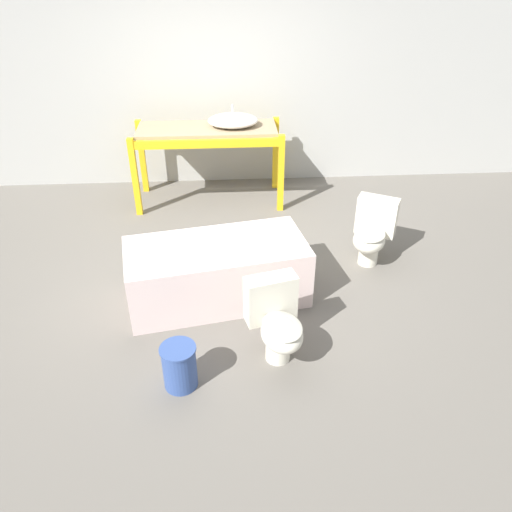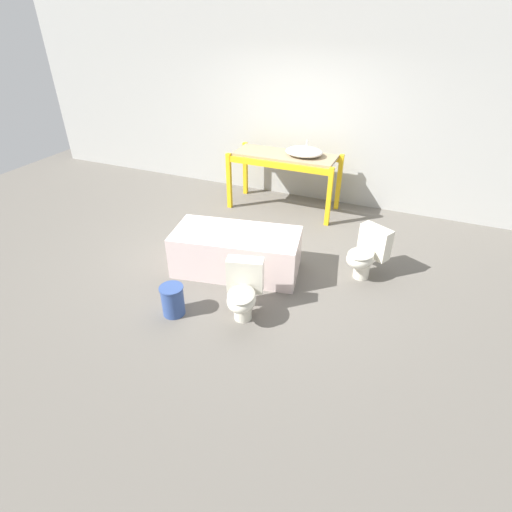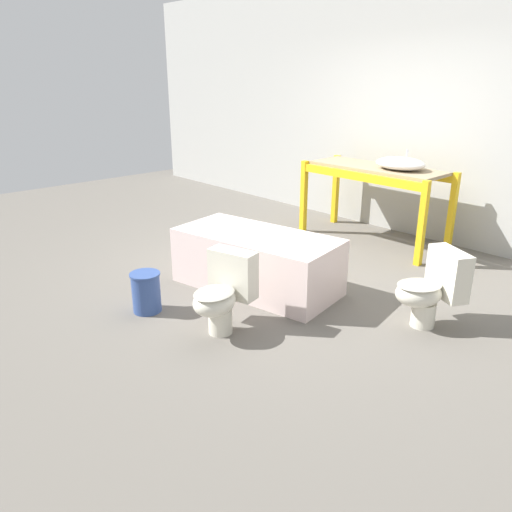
{
  "view_description": "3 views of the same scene",
  "coord_description": "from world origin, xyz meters",
  "px_view_note": "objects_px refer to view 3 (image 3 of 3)",
  "views": [
    {
      "loc": [
        0.11,
        -4.25,
        2.81
      ],
      "look_at": [
        0.33,
        -0.88,
        0.65
      ],
      "focal_mm": 35.0,
      "sensor_mm": 36.0,
      "label": 1
    },
    {
      "loc": [
        1.93,
        -4.44,
        2.93
      ],
      "look_at": [
        0.45,
        -0.96,
        0.57
      ],
      "focal_mm": 28.0,
      "sensor_mm": 36.0,
      "label": 2
    },
    {
      "loc": [
        3.31,
        -3.61,
        1.98
      ],
      "look_at": [
        0.43,
        -0.94,
        0.54
      ],
      "focal_mm": 35.0,
      "sensor_mm": 36.0,
      "label": 3
    }
  ],
  "objects_px": {
    "toilet_near": "(431,288)",
    "bucket_white": "(146,291)",
    "toilet_far": "(223,292)",
    "sink_basin": "(400,163)",
    "bathtub_main": "(257,257)"
  },
  "relations": [
    {
      "from": "toilet_far",
      "to": "bathtub_main",
      "type": "bearing_deg",
      "value": 105.36
    },
    {
      "from": "sink_basin",
      "to": "bathtub_main",
      "type": "distance_m",
      "value": 2.18
    },
    {
      "from": "toilet_near",
      "to": "bucket_white",
      "type": "xyz_separation_m",
      "value": [
        -1.82,
        -1.58,
        -0.15
      ]
    },
    {
      "from": "toilet_near",
      "to": "toilet_far",
      "type": "distance_m",
      "value": 1.7
    },
    {
      "from": "bathtub_main",
      "to": "sink_basin",
      "type": "bearing_deg",
      "value": 73.59
    },
    {
      "from": "bathtub_main",
      "to": "bucket_white",
      "type": "distance_m",
      "value": 1.11
    },
    {
      "from": "sink_basin",
      "to": "bucket_white",
      "type": "bearing_deg",
      "value": -98.93
    },
    {
      "from": "toilet_far",
      "to": "bucket_white",
      "type": "xyz_separation_m",
      "value": [
        -0.73,
        -0.27,
        -0.15
      ]
    },
    {
      "from": "sink_basin",
      "to": "toilet_far",
      "type": "xyz_separation_m",
      "value": [
        0.24,
        -2.85,
        -0.67
      ]
    },
    {
      "from": "bathtub_main",
      "to": "toilet_far",
      "type": "bearing_deg",
      "value": -70.45
    },
    {
      "from": "bathtub_main",
      "to": "bucket_white",
      "type": "xyz_separation_m",
      "value": [
        -0.28,
        -1.06,
        -0.13
      ]
    },
    {
      "from": "toilet_near",
      "to": "bucket_white",
      "type": "relative_size",
      "value": 1.81
    },
    {
      "from": "bathtub_main",
      "to": "toilet_far",
      "type": "relative_size",
      "value": 2.6
    },
    {
      "from": "toilet_near",
      "to": "bucket_white",
      "type": "height_order",
      "value": "toilet_near"
    },
    {
      "from": "toilet_far",
      "to": "bucket_white",
      "type": "bearing_deg",
      "value": -174.28
    }
  ]
}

